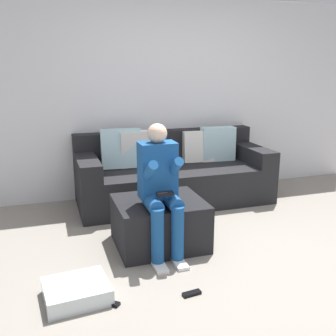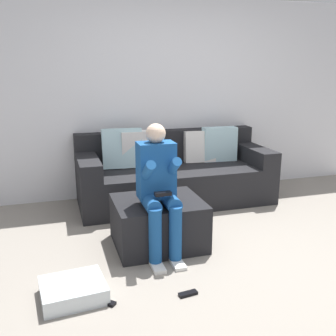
{
  "view_description": "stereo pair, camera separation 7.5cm",
  "coord_description": "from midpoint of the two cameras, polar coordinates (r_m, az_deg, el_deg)",
  "views": [
    {
      "loc": [
        -1.53,
        -2.62,
        1.62
      ],
      "look_at": [
        -0.32,
        1.14,
        0.58
      ],
      "focal_mm": 41.76,
      "sensor_mm": 36.0,
      "label": 1
    },
    {
      "loc": [
        -1.46,
        -2.64,
        1.62
      ],
      "look_at": [
        -0.32,
        1.14,
        0.58
      ],
      "focal_mm": 41.76,
      "sensor_mm": 36.0,
      "label": 2
    }
  ],
  "objects": [
    {
      "name": "person_seated",
      "position": [
        3.33,
        -1.75,
        -2.53
      ],
      "size": [
        0.32,
        0.56,
        1.15
      ],
      "color": "#194C8C",
      "rests_on": "ground_plane"
    },
    {
      "name": "ground_plane",
      "position": [
        3.43,
        10.69,
        -13.75
      ],
      "size": [
        7.2,
        7.2,
        0.0
      ],
      "primitive_type": "plane",
      "color": "gray"
    },
    {
      "name": "storage_bin",
      "position": [
        3.0,
        -13.92,
        -17.07
      ],
      "size": [
        0.48,
        0.43,
        0.12
      ],
      "primitive_type": "cube",
      "rotation": [
        0.0,
        0.0,
        0.1
      ],
      "color": "silver",
      "rests_on": "ground_plane"
    },
    {
      "name": "remote_by_storage_bin",
      "position": [
        2.94,
        -9.53,
        -18.76
      ],
      "size": [
        0.17,
        0.16,
        0.02
      ],
      "primitive_type": "cube",
      "rotation": [
        0.0,
        0.0,
        -0.74
      ],
      "color": "black",
      "rests_on": "ground_plane"
    },
    {
      "name": "wall_back",
      "position": [
        5.07,
        -0.64,
        10.19
      ],
      "size": [
        5.54,
        0.1,
        2.45
      ],
      "primitive_type": "cube",
      "color": "silver",
      "rests_on": "ground_plane"
    },
    {
      "name": "ottoman",
      "position": [
        3.64,
        -1.86,
        -7.99
      ],
      "size": [
        0.79,
        0.68,
        0.43
      ],
      "primitive_type": "cube",
      "color": "black",
      "rests_on": "ground_plane"
    },
    {
      "name": "couch_sectional",
      "position": [
        4.79,
        0.24,
        -0.98
      ],
      "size": [
        2.31,
        0.92,
        0.91
      ],
      "color": "black",
      "rests_on": "ground_plane"
    },
    {
      "name": "remote_near_ottoman",
      "position": [
        2.99,
        2.74,
        -17.82
      ],
      "size": [
        0.15,
        0.07,
        0.02
      ],
      "primitive_type": "cube",
      "rotation": [
        0.0,
        0.0,
        0.13
      ],
      "color": "black",
      "rests_on": "ground_plane"
    }
  ]
}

